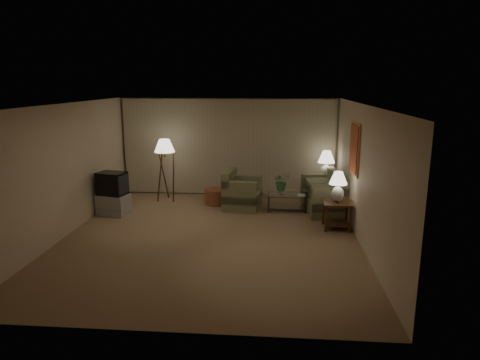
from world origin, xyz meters
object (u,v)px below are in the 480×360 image
(ottoman, at_px, (216,197))
(tv_cabinet, at_px, (113,205))
(crt_tv, at_px, (112,183))
(sofa, at_px, (323,195))
(table_lamp_far, at_px, (326,163))
(floor_lamp, at_px, (165,169))
(vase, at_px, (281,191))
(coffee_table, at_px, (287,200))
(armchair, at_px, (242,194))
(side_table_far, at_px, (325,187))
(table_lamp_near, at_px, (338,184))
(side_table_near, at_px, (337,210))

(ottoman, bearing_deg, tv_cabinet, -154.57)
(crt_tv, distance_m, ottoman, 2.65)
(sofa, xyz_separation_m, crt_tv, (-5.05, -0.77, 0.40))
(sofa, xyz_separation_m, ottoman, (-2.71, 0.34, -0.18))
(table_lamp_far, distance_m, floor_lamp, 4.26)
(ottoman, xyz_separation_m, vase, (1.68, -0.44, 0.29))
(floor_lamp, bearing_deg, tv_cabinet, -125.49)
(table_lamp_far, relative_size, coffee_table, 0.73)
(armchair, distance_m, coffee_table, 1.13)
(armchair, xyz_separation_m, tv_cabinet, (-3.05, -0.77, -0.13))
(armchair, height_order, floor_lamp, floor_lamp)
(side_table_far, distance_m, table_lamp_far, 0.66)
(table_lamp_near, relative_size, floor_lamp, 0.40)
(crt_tv, relative_size, floor_lamp, 0.44)
(armchair, height_order, tv_cabinet, armchair)
(table_lamp_far, distance_m, coffee_table, 1.60)
(table_lamp_near, xyz_separation_m, tv_cabinet, (-5.20, 0.58, -0.74))
(ottoman, bearing_deg, sofa, -7.09)
(side_table_near, height_order, table_lamp_near, table_lamp_near)
(table_lamp_far, bearing_deg, table_lamp_near, -90.00)
(table_lamp_far, relative_size, tv_cabinet, 0.94)
(crt_tv, bearing_deg, floor_lamp, 68.65)
(tv_cabinet, distance_m, floor_lamp, 1.76)
(side_table_far, bearing_deg, crt_tv, -162.73)
(side_table_far, distance_m, crt_tv, 5.46)
(side_table_near, bearing_deg, sofa, 96.34)
(sofa, height_order, crt_tv, crt_tv)
(tv_cabinet, bearing_deg, armchair, 28.41)
(table_lamp_far, bearing_deg, crt_tv, -162.73)
(side_table_far, xyz_separation_m, ottoman, (-2.86, -0.50, -0.19))
(ottoman, height_order, vase, vase)
(side_table_near, distance_m, tv_cabinet, 5.23)
(coffee_table, bearing_deg, tv_cabinet, -170.80)
(armchair, height_order, ottoman, armchair)
(side_table_near, height_order, coffee_table, side_table_near)
(sofa, height_order, table_lamp_far, table_lamp_far)
(coffee_table, relative_size, tv_cabinet, 1.29)
(armchair, bearing_deg, sofa, -82.26)
(side_table_near, distance_m, floor_lamp, 4.68)
(armchair, distance_m, side_table_near, 2.54)
(table_lamp_near, height_order, vase, table_lamp_near)
(sofa, bearing_deg, tv_cabinet, -87.14)
(floor_lamp, relative_size, ottoman, 2.79)
(tv_cabinet, bearing_deg, floor_lamp, 68.65)
(side_table_far, relative_size, tv_cabinet, 0.74)
(side_table_far, distance_m, coffee_table, 1.40)
(ottoman, bearing_deg, coffee_table, -13.45)
(armchair, relative_size, side_table_far, 1.89)
(table_lamp_near, bearing_deg, tv_cabinet, 173.69)
(tv_cabinet, distance_m, vase, 4.08)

